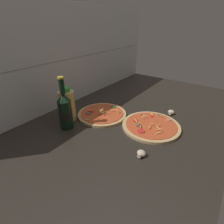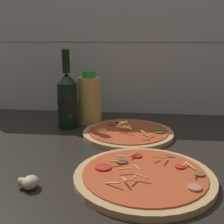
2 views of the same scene
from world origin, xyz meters
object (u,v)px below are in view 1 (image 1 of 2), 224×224
at_px(pizza_near, 151,126).
at_px(oil_bottle, 67,105).
at_px(beer_bottle, 65,111).
at_px(mushroom_left, 171,112).
at_px(pizza_far, 102,114).
at_px(mushroom_right, 141,154).

relative_size(pizza_near, oil_bottle, 1.60).
height_order(pizza_near, oil_bottle, oil_bottle).
bearing_deg(oil_bottle, pizza_near, -64.63).
xyz_separation_m(pizza_near, beer_bottle, (-0.25, 0.34, 0.09)).
distance_m(pizza_near, mushroom_left, 0.20).
bearing_deg(mushroom_left, pizza_far, 127.59).
relative_size(beer_bottle, mushroom_right, 6.79).
bearing_deg(beer_bottle, pizza_near, -53.66).
distance_m(beer_bottle, mushroom_right, 0.41).
height_order(beer_bottle, mushroom_right, beer_bottle).
bearing_deg(pizza_far, beer_bottle, 162.89).
bearing_deg(pizza_far, pizza_near, -80.13).
height_order(pizza_near, mushroom_right, pizza_near).
bearing_deg(pizza_far, mushroom_right, -116.95).
bearing_deg(pizza_near, pizza_far, 99.87).
relative_size(pizza_near, pizza_far, 1.06).
distance_m(pizza_near, mushroom_right, 0.23).
bearing_deg(mushroom_right, pizza_near, 15.26).
relative_size(pizza_far, oil_bottle, 1.51).
relative_size(oil_bottle, mushroom_left, 4.62).
bearing_deg(mushroom_right, oil_bottle, 86.03).
distance_m(pizza_far, mushroom_left, 0.39).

